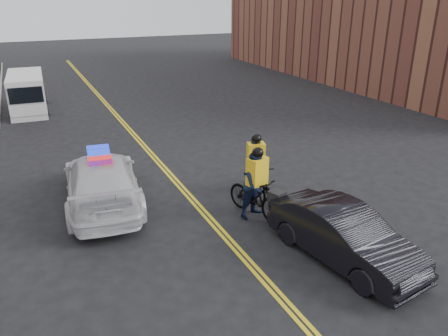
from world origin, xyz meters
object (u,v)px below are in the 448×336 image
police_cruiser (102,181)px  cyclist_near (255,174)px  cyclist_far (257,190)px  dark_sedan (344,235)px  cargo_van (27,94)px

police_cruiser → cyclist_near: 5.02m
police_cruiser → cyclist_far: size_ratio=2.53×
cyclist_far → dark_sedan: bearing=-92.4°
dark_sedan → cargo_van: size_ratio=0.84×
dark_sedan → cargo_van: 20.74m
dark_sedan → cyclist_far: (-0.84, 3.02, 0.16)m
dark_sedan → cargo_van: (-6.58, 19.67, 0.33)m
cargo_van → cyclist_near: size_ratio=2.23×
dark_sedan → cyclist_far: 3.14m
police_cruiser → cyclist_far: (4.10, -2.82, 0.06)m
police_cruiser → cyclist_far: bearing=152.2°
cyclist_far → cyclist_near: bearing=44.8°
dark_sedan → cargo_van: bearing=100.0°
police_cruiser → dark_sedan: bearing=136.9°
cyclist_near → cyclist_far: 1.55m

